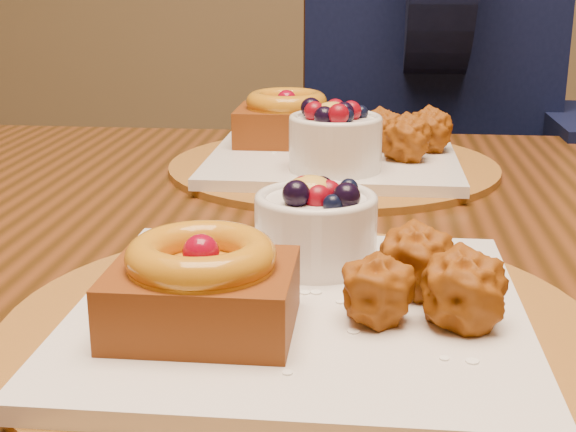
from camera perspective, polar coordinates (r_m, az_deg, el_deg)
The scene contains 5 objects.
dining_table at distance 0.75m, azimuth 2.31°, elevation -6.41°, with size 1.60×0.90×0.76m.
place_setting_near at distance 0.51m, azimuth 0.61°, elevation -5.56°, with size 0.38×0.38×0.09m.
place_setting_far at distance 0.92m, azimuth 3.02°, elevation 4.97°, with size 0.38×0.38×0.09m.
chair_far at distance 1.52m, azimuth 6.52°, elevation -0.73°, with size 0.59×0.59×0.93m.
diner at distance 1.35m, azimuth 10.11°, elevation 11.52°, with size 0.49×0.48×0.80m.
Camera 1 is at (0.04, -0.64, 0.98)m, focal length 50.00 mm.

